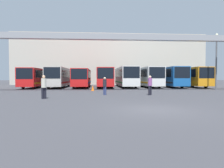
# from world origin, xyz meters

# --- Properties ---
(ground_plane) EXTENTS (200.00, 200.00, 0.00)m
(ground_plane) POSITION_xyz_m (0.00, 0.00, 0.00)
(ground_plane) COLOR #38383D
(building_backdrop) EXTENTS (44.58, 12.00, 11.70)m
(building_backdrop) POSITION_xyz_m (0.00, 41.00, 5.85)
(building_backdrop) COLOR #B7B2A3
(building_backdrop) RESTS_ON ground
(overhead_gantry) EXTENTS (33.39, 0.80, 6.88)m
(overhead_gantry) POSITION_xyz_m (0.00, 13.90, 5.87)
(overhead_gantry) COLOR gray
(overhead_gantry) RESTS_ON ground
(bus_slot_0) EXTENTS (2.48, 10.95, 3.04)m
(bus_slot_0) POSITION_xyz_m (-12.94, 23.27, 1.75)
(bus_slot_0) COLOR red
(bus_slot_0) RESTS_ON ground
(bus_slot_1) EXTENTS (2.50, 10.63, 3.18)m
(bus_slot_1) POSITION_xyz_m (-9.24, 23.11, 1.83)
(bus_slot_1) COLOR beige
(bus_slot_1) RESTS_ON ground
(bus_slot_2) EXTENTS (2.49, 11.87, 2.97)m
(bus_slot_2) POSITION_xyz_m (-5.55, 23.73, 1.71)
(bus_slot_2) COLOR red
(bus_slot_2) RESTS_ON ground
(bus_slot_3) EXTENTS (2.54, 12.12, 3.13)m
(bus_slot_3) POSITION_xyz_m (-1.85, 23.86, 1.81)
(bus_slot_3) COLOR red
(bus_slot_3) RESTS_ON ground
(bus_slot_4) EXTENTS (2.60, 12.28, 3.31)m
(bus_slot_4) POSITION_xyz_m (1.85, 23.94, 1.91)
(bus_slot_4) COLOR silver
(bus_slot_4) RESTS_ON ground
(bus_slot_5) EXTENTS (2.57, 11.76, 3.25)m
(bus_slot_5) POSITION_xyz_m (5.55, 23.68, 1.87)
(bus_slot_5) COLOR silver
(bus_slot_5) RESTS_ON ground
(bus_slot_6) EXTENTS (2.60, 12.07, 3.29)m
(bus_slot_6) POSITION_xyz_m (9.24, 23.83, 1.90)
(bus_slot_6) COLOR #1959A5
(bus_slot_6) RESTS_ON ground
(bus_slot_7) EXTENTS (2.59, 10.21, 3.25)m
(bus_slot_7) POSITION_xyz_m (12.94, 22.90, 1.87)
(bus_slot_7) COLOR orange
(bus_slot_7) RESTS_ON ground
(pedestrian_near_right) EXTENTS (0.38, 0.38, 1.85)m
(pedestrian_near_right) POSITION_xyz_m (-7.17, 5.78, 0.98)
(pedestrian_near_right) COLOR black
(pedestrian_near_right) RESTS_ON ground
(pedestrian_far_center) EXTENTS (0.35, 0.35, 1.70)m
(pedestrian_far_center) POSITION_xyz_m (-2.27, 8.87, 0.90)
(pedestrian_far_center) COLOR navy
(pedestrian_far_center) RESTS_ON ground
(pedestrian_mid_left) EXTENTS (0.39, 0.39, 1.85)m
(pedestrian_mid_left) POSITION_xyz_m (2.00, 8.34, 0.98)
(pedestrian_mid_left) COLOR black
(pedestrian_mid_left) RESTS_ON ground
(traffic_cone) EXTENTS (0.37, 0.37, 0.71)m
(traffic_cone) POSITION_xyz_m (-3.57, 14.67, 0.35)
(traffic_cone) COLOR orange
(traffic_cone) RESTS_ON ground
(lamp_post) EXTENTS (0.36, 0.36, 7.53)m
(lamp_post) POSITION_xyz_m (12.97, 15.61, 4.12)
(lamp_post) COLOR #595B60
(lamp_post) RESTS_ON ground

